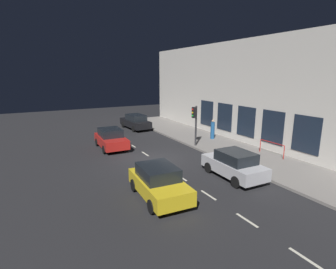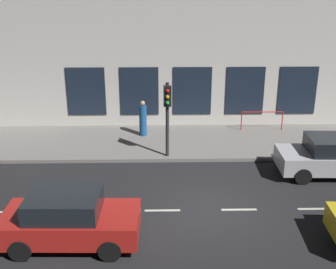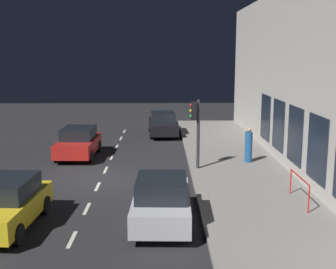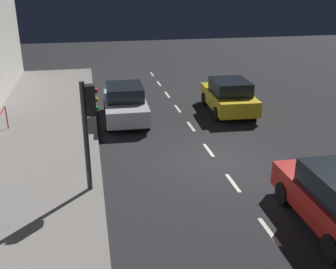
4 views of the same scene
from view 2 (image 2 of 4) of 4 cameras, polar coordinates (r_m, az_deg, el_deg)
name	(u,v)px [view 2 (image 2 of 4)]	position (r m, az deg, el deg)	size (l,w,h in m)	color
ground_plane	(210,210)	(14.61, 5.62, -10.08)	(60.00, 60.00, 0.00)	#232326
sidewalk	(195,142)	(20.20, 3.64, -0.95)	(4.50, 32.00, 0.15)	gray
building_facade	(193,44)	(21.60, 3.34, 12.05)	(0.65, 32.00, 8.63)	beige
lane_centre_line	(239,210)	(14.75, 9.54, -9.93)	(0.12, 27.20, 0.01)	beige
traffic_light	(167,108)	(17.51, -0.08, 3.63)	(0.49, 0.32, 3.24)	#2D2D30
parked_car_0	(69,219)	(12.86, -13.15, -11.01)	(2.01, 4.02, 1.58)	red
parked_car_2	(330,156)	(17.85, 20.99, -2.76)	(1.99, 4.00, 1.58)	#B7B7BC
pedestrian_0	(143,120)	(20.54, -3.39, 2.03)	(0.41, 0.41, 1.74)	#1E5189
red_railing	(262,116)	(21.78, 12.56, 2.40)	(0.05, 2.12, 0.97)	red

